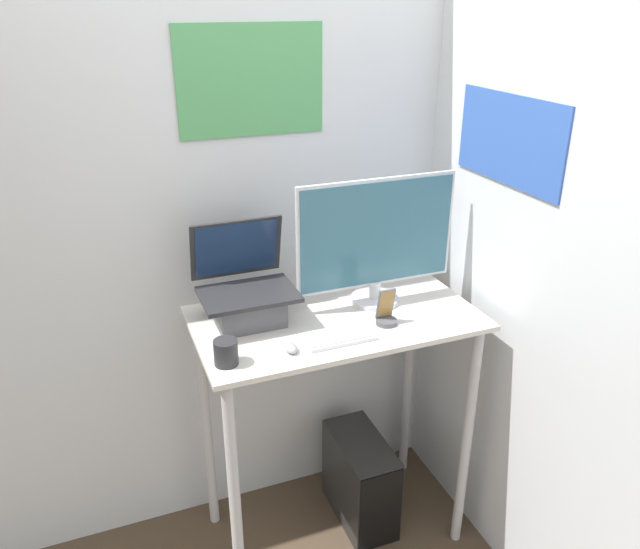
{
  "coord_description": "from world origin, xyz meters",
  "views": [
    {
      "loc": [
        -0.81,
        -1.61,
        2.15
      ],
      "look_at": [
        -0.06,
        0.29,
        1.24
      ],
      "focal_mm": 35.0,
      "sensor_mm": 36.0,
      "label": 1
    }
  ],
  "objects_px": {
    "monitor": "(377,242)",
    "computer_tower": "(360,479)",
    "mouse": "(291,348)",
    "keyboard": "(338,336)",
    "laptop": "(247,297)",
    "cell_phone": "(386,314)"
  },
  "relations": [
    {
      "from": "monitor",
      "to": "computer_tower",
      "type": "xyz_separation_m",
      "value": [
        -0.05,
        -0.03,
        -1.11
      ]
    },
    {
      "from": "monitor",
      "to": "cell_phone",
      "type": "xyz_separation_m",
      "value": [
        -0.04,
        -0.18,
        -0.21
      ]
    },
    {
      "from": "mouse",
      "to": "computer_tower",
      "type": "distance_m",
      "value": 0.97
    },
    {
      "from": "keyboard",
      "to": "mouse",
      "type": "bearing_deg",
      "value": -173.02
    },
    {
      "from": "computer_tower",
      "to": "mouse",
      "type": "bearing_deg",
      "value": -150.87
    },
    {
      "from": "keyboard",
      "to": "laptop",
      "type": "bearing_deg",
      "value": 136.86
    },
    {
      "from": "mouse",
      "to": "keyboard",
      "type": "bearing_deg",
      "value": 6.98
    },
    {
      "from": "keyboard",
      "to": "computer_tower",
      "type": "xyz_separation_m",
      "value": [
        0.2,
        0.19,
        -0.86
      ]
    },
    {
      "from": "computer_tower",
      "to": "cell_phone",
      "type": "bearing_deg",
      "value": -87.23
    },
    {
      "from": "monitor",
      "to": "computer_tower",
      "type": "bearing_deg",
      "value": -149.65
    },
    {
      "from": "laptop",
      "to": "computer_tower",
      "type": "distance_m",
      "value": 1.06
    },
    {
      "from": "laptop",
      "to": "computer_tower",
      "type": "xyz_separation_m",
      "value": [
        0.45,
        -0.05,
        -0.95
      ]
    },
    {
      "from": "laptop",
      "to": "keyboard",
      "type": "height_order",
      "value": "laptop"
    },
    {
      "from": "laptop",
      "to": "mouse",
      "type": "distance_m",
      "value": 0.29
    },
    {
      "from": "keyboard",
      "to": "cell_phone",
      "type": "height_order",
      "value": "cell_phone"
    },
    {
      "from": "cell_phone",
      "to": "computer_tower",
      "type": "distance_m",
      "value": 0.91
    },
    {
      "from": "keyboard",
      "to": "cell_phone",
      "type": "xyz_separation_m",
      "value": [
        0.2,
        0.04,
        0.03
      ]
    },
    {
      "from": "laptop",
      "to": "cell_phone",
      "type": "bearing_deg",
      "value": -23.59
    },
    {
      "from": "monitor",
      "to": "keyboard",
      "type": "relative_size",
      "value": 2.55
    },
    {
      "from": "monitor",
      "to": "mouse",
      "type": "height_order",
      "value": "monitor"
    },
    {
      "from": "computer_tower",
      "to": "keyboard",
      "type": "bearing_deg",
      "value": -136.21
    },
    {
      "from": "cell_phone",
      "to": "keyboard",
      "type": "bearing_deg",
      "value": -169.08
    }
  ]
}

